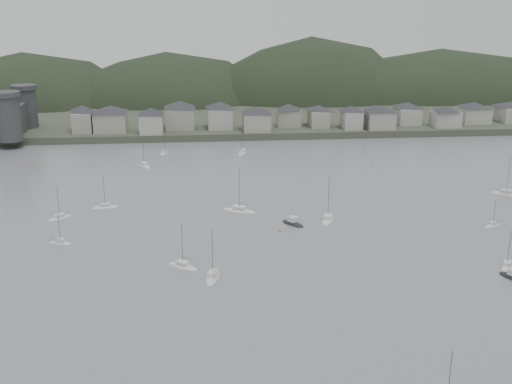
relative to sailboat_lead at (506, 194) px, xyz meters
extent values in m
plane|color=slate|center=(-79.44, -84.12, -0.17)|extent=(900.00, 900.00, 0.00)
cube|color=#383D2D|center=(-79.44, 210.88, 1.33)|extent=(900.00, 250.00, 3.00)
ellipsoid|color=black|center=(-190.31, 187.82, -10.31)|extent=(138.98, 92.48, 81.13)
ellipsoid|color=black|center=(-111.74, 188.74, -10.14)|extent=(132.08, 90.41, 79.74)
ellipsoid|color=black|center=(-28.79, 188.81, -12.85)|extent=(133.88, 88.37, 101.41)
ellipsoid|color=black|center=(46.51, 183.79, -10.49)|extent=(165.81, 81.78, 82.55)
cylinder|color=#333335|center=(-171.44, 81.88, 11.83)|extent=(10.00, 10.00, 18.00)
cylinder|color=#333335|center=(-171.44, 109.88, 11.33)|extent=(10.00, 10.00, 17.00)
cube|color=#333335|center=(-171.44, 95.88, 8.83)|extent=(3.50, 30.00, 12.00)
cube|color=gray|center=(-144.44, 97.84, 7.12)|extent=(8.34, 12.91, 8.59)
pyramid|color=#26262B|center=(-144.44, 97.84, 12.92)|extent=(15.78, 15.78, 3.01)
cube|color=gray|center=(-132.76, 97.20, 7.01)|extent=(13.68, 13.35, 8.36)
pyramid|color=#26262B|center=(-132.76, 97.20, 12.65)|extent=(20.07, 20.07, 2.93)
cube|color=#ADAAA2|center=(-115.01, 91.90, 6.87)|extent=(9.78, 10.20, 8.08)
pyramid|color=#26262B|center=(-115.01, 91.90, 12.32)|extent=(14.83, 14.83, 2.83)
cube|color=gray|center=(-102.95, 101.53, 7.38)|extent=(12.59, 13.33, 9.09)
pyramid|color=#26262B|center=(-102.95, 101.53, 13.51)|extent=(19.24, 19.24, 3.18)
cube|color=#ADAAA2|center=(-85.18, 99.98, 7.26)|extent=(10.74, 12.17, 8.87)
pyramid|color=#26262B|center=(-85.18, 99.98, 13.25)|extent=(17.01, 17.01, 3.10)
cube|color=gray|center=(-69.52, 93.41, 6.68)|extent=(11.63, 12.09, 7.69)
pyramid|color=#26262B|center=(-69.52, 93.41, 11.87)|extent=(17.61, 17.61, 2.69)
cube|color=gray|center=(-54.19, 102.07, 6.55)|extent=(10.37, 9.35, 7.44)
pyramid|color=#26262B|center=(-54.19, 102.07, 11.57)|extent=(14.65, 14.65, 2.60)
cube|color=gray|center=(-40.81, 99.67, 6.44)|extent=(8.24, 12.20, 7.22)
pyramid|color=#26262B|center=(-40.81, 99.67, 11.31)|extent=(15.17, 15.17, 2.53)
cube|color=#ADAAA2|center=(-26.94, 94.43, 6.56)|extent=(8.06, 10.91, 7.46)
pyramid|color=#26262B|center=(-26.94, 94.43, 11.60)|extent=(14.08, 14.08, 2.61)
cube|color=gray|center=(-14.63, 92.94, 6.66)|extent=(11.73, 11.78, 7.66)
pyramid|color=#26262B|center=(-14.63, 92.94, 11.83)|extent=(17.46, 17.46, 2.68)
cube|color=#ADAAA2|center=(1.20, 102.79, 6.50)|extent=(10.19, 13.02, 7.33)
pyramid|color=#26262B|center=(1.20, 102.79, 11.45)|extent=(17.23, 17.23, 2.57)
cube|color=#ADAAA2|center=(16.11, 93.94, 6.27)|extent=(11.70, 9.81, 6.88)
pyramid|color=#26262B|center=(16.11, 93.94, 10.91)|extent=(15.97, 15.97, 2.41)
cube|color=#ADAAA2|center=(32.96, 102.79, 6.33)|extent=(12.83, 12.48, 7.00)
pyramid|color=#26262B|center=(32.96, 102.79, 11.05)|extent=(18.79, 18.79, 2.45)
cube|color=#ADAAA2|center=(51.29, 103.30, 6.31)|extent=(11.07, 13.50, 6.97)
pyramid|color=#26262B|center=(51.29, 103.30, 11.02)|extent=(18.25, 18.25, 2.44)
ellipsoid|color=silver|center=(0.00, 0.00, -0.12)|extent=(9.56, 7.70, 1.89)
cube|color=silver|center=(0.00, 0.00, 1.12)|extent=(3.91, 3.55, 0.70)
cylinder|color=#3F3F42|center=(0.00, 0.00, 5.94)|extent=(0.12, 0.12, 11.81)
cylinder|color=#3F3F42|center=(-1.42, -0.93, 1.67)|extent=(3.61, 2.41, 0.10)
ellipsoid|color=silver|center=(-77.47, 65.88, -0.12)|extent=(2.89, 7.42, 1.45)
cube|color=silver|center=(-77.47, 65.88, 0.91)|extent=(1.79, 2.66, 0.70)
cylinder|color=#3F3F42|center=(-77.47, 65.88, 4.57)|extent=(0.12, 0.12, 9.07)
cylinder|color=#3F3F42|center=(-77.37, 67.18, 1.46)|extent=(0.36, 3.26, 0.10)
ellipsoid|color=silver|center=(-16.82, -27.11, -0.12)|extent=(6.00, 4.05, 1.15)
cube|color=silver|center=(-16.82, -27.11, 0.75)|extent=(2.36, 1.98, 0.70)
cylinder|color=#3F3F42|center=(-16.82, -27.11, 3.62)|extent=(0.12, 0.12, 7.19)
cylinder|color=#3F3F42|center=(-15.88, -27.53, 1.30)|extent=(2.40, 1.16, 0.10)
ellipsoid|color=silver|center=(-93.18, -53.53, -0.12)|extent=(4.61, 9.34, 1.79)
cube|color=silver|center=(-93.18, -53.53, 1.07)|extent=(2.56, 3.46, 0.70)
cylinder|color=#3F3F42|center=(-93.18, -53.53, 5.62)|extent=(0.12, 0.12, 11.19)
cylinder|color=#3F3F42|center=(-92.86, -55.11, 1.62)|extent=(0.91, 3.97, 0.10)
ellipsoid|color=silver|center=(-60.38, -18.55, -0.12)|extent=(6.22, 10.12, 1.93)
cube|color=silver|center=(-60.38, -18.55, 1.14)|extent=(3.15, 3.90, 0.70)
cylinder|color=#3F3F42|center=(-60.38, -18.55, 6.06)|extent=(0.12, 0.12, 12.06)
cylinder|color=#3F3F42|center=(-60.98, -16.92, 1.69)|extent=(1.59, 4.11, 0.10)
ellipsoid|color=silver|center=(-78.34, 62.65, -0.12)|extent=(4.40, 8.09, 1.54)
cube|color=silver|center=(-78.34, 62.65, 0.95)|extent=(2.34, 3.05, 0.70)
cylinder|color=#3F3F42|center=(-78.34, 62.65, 4.85)|extent=(0.12, 0.12, 9.64)
cylinder|color=#3F3F42|center=(-78.70, 63.99, 1.50)|extent=(1.00, 3.38, 0.10)
ellipsoid|color=silver|center=(-134.61, -9.87, -0.12)|extent=(7.41, 6.34, 1.49)
cube|color=silver|center=(-134.61, -9.87, 0.92)|extent=(3.07, 2.87, 0.70)
cylinder|color=#3F3F42|center=(-134.61, -9.87, 4.68)|extent=(0.12, 0.12, 9.31)
cylinder|color=#3F3F42|center=(-135.69, -9.07, 1.47)|extent=(2.76, 2.07, 0.10)
ellipsoid|color=silver|center=(-99.86, -47.00, -0.12)|extent=(8.18, 7.30, 1.67)
cube|color=silver|center=(-99.86, -47.00, 1.01)|extent=(3.43, 3.26, 0.70)
cylinder|color=#3F3F42|center=(-99.86, -47.00, 5.25)|extent=(0.12, 0.12, 10.43)
cylinder|color=#3F3F42|center=(-98.68, -46.06, 1.56)|extent=(2.99, 2.43, 0.10)
ellipsoid|color=silver|center=(-130.67, -29.28, -0.12)|extent=(6.56, 3.95, 1.25)
cube|color=silver|center=(-130.67, -29.28, 0.80)|extent=(2.52, 2.02, 0.70)
cylinder|color=#3F3F42|center=(-130.67, -29.28, 3.93)|extent=(0.12, 0.12, 7.81)
cylinder|color=#3F3F42|center=(-131.73, -29.65, 1.35)|extent=(2.69, 1.02, 0.10)
ellipsoid|color=silver|center=(-84.16, -8.49, -0.12)|extent=(10.63, 7.36, 2.04)
cube|color=silver|center=(-84.16, -8.49, 1.20)|extent=(4.20, 3.57, 0.70)
cylinder|color=#3F3F42|center=(-84.16, -8.49, 6.42)|extent=(0.12, 0.12, 12.77)
cylinder|color=#3F3F42|center=(-82.50, -7.70, 1.75)|extent=(4.19, 2.07, 0.10)
ellipsoid|color=silver|center=(-123.12, -1.41, -0.12)|extent=(8.09, 3.54, 1.56)
cube|color=silver|center=(-123.12, -1.41, 0.96)|extent=(2.95, 2.08, 0.70)
cylinder|color=#3F3F42|center=(-123.12, -1.41, 4.92)|extent=(0.12, 0.12, 9.78)
cylinder|color=#3F3F42|center=(-124.52, -1.22, 1.51)|extent=(3.50, 0.58, 0.10)
ellipsoid|color=silver|center=(-25.86, -53.95, -0.12)|extent=(5.91, 7.04, 1.41)
cube|color=silver|center=(-25.86, -53.95, 0.88)|extent=(2.69, 2.90, 0.70)
cylinder|color=#3F3F42|center=(-25.86, -53.95, 4.42)|extent=(0.12, 0.12, 8.79)
ellipsoid|color=silver|center=(-115.24, 46.28, -0.12)|extent=(6.79, 8.97, 1.75)
cube|color=silver|center=(-115.24, 46.28, 1.05)|extent=(3.20, 3.61, 0.70)
cylinder|color=#3F3F42|center=(-115.24, 46.28, 5.50)|extent=(0.12, 0.12, 10.93)
cylinder|color=#3F3F42|center=(-116.03, 44.92, 1.60)|extent=(2.05, 3.46, 0.10)
ellipsoid|color=silver|center=(-108.51, 65.88, -0.12)|extent=(5.13, 5.94, 1.20)
cube|color=silver|center=(-108.51, 65.88, 0.78)|extent=(2.31, 2.47, 0.70)
cylinder|color=#3F3F42|center=(-108.51, 65.88, 3.77)|extent=(0.12, 0.12, 7.48)
cylinder|color=#3F3F42|center=(-107.86, 65.02, 1.33)|extent=(1.70, 2.22, 0.10)
cylinder|color=#3F3F42|center=(-59.55, -104.12, 4.87)|extent=(0.12, 0.12, 9.68)
ellipsoid|color=black|center=(-70.46, -20.52, -0.12)|extent=(6.74, 7.82, 1.69)
cube|color=silver|center=(-70.46, -20.52, 1.37)|extent=(3.09, 3.12, 1.40)
cylinder|color=#3F3F42|center=(-70.46, -20.52, 2.27)|extent=(0.10, 0.10, 1.20)
sphere|color=#B0713A|center=(-155.24, 47.93, -0.02)|extent=(0.70, 0.70, 0.70)
sphere|color=#B0713A|center=(-31.71, 40.56, -0.02)|extent=(0.70, 0.70, 0.70)
sphere|color=#B0713A|center=(-74.61, -25.91, -0.02)|extent=(0.70, 0.70, 0.70)
camera|label=1|loc=(-96.00, -184.54, 59.39)|focal=45.35mm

